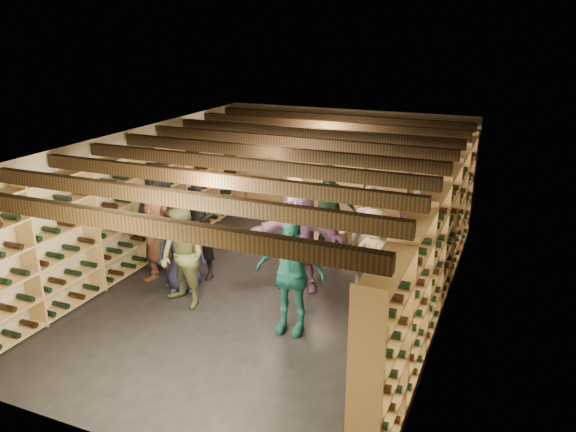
% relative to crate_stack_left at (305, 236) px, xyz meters
% --- Properties ---
extents(ground, '(8.00, 8.00, 0.00)m').
position_rel_crate_stack_left_xyz_m(ground, '(-0.06, -1.30, -0.42)').
color(ground, black).
rests_on(ground, ground).
extents(walls, '(5.52, 8.02, 2.40)m').
position_rel_crate_stack_left_xyz_m(walls, '(-0.06, -1.30, 0.78)').
color(walls, '#B4AA8C').
rests_on(walls, ground).
extents(ceiling, '(5.50, 8.00, 0.01)m').
position_rel_crate_stack_left_xyz_m(ceiling, '(-0.06, -1.30, 1.98)').
color(ceiling, beige).
rests_on(ceiling, walls).
extents(ceiling_joists, '(5.40, 7.12, 0.18)m').
position_rel_crate_stack_left_xyz_m(ceiling_joists, '(-0.06, -1.30, 1.84)').
color(ceiling_joists, black).
rests_on(ceiling_joists, ground).
extents(wine_rack_left, '(0.32, 7.50, 2.15)m').
position_rel_crate_stack_left_xyz_m(wine_rack_left, '(-2.63, -1.30, 0.65)').
color(wine_rack_left, '#9E754D').
rests_on(wine_rack_left, ground).
extents(wine_rack_right, '(0.32, 7.50, 2.15)m').
position_rel_crate_stack_left_xyz_m(wine_rack_right, '(2.51, -1.30, 0.65)').
color(wine_rack_right, '#9E754D').
rests_on(wine_rack_right, ground).
extents(wine_rack_back, '(4.70, 0.30, 2.15)m').
position_rel_crate_stack_left_xyz_m(wine_rack_back, '(-0.06, 2.53, 0.65)').
color(wine_rack_back, '#9E754D').
rests_on(wine_rack_back, ground).
extents(crate_stack_left, '(0.59, 0.49, 0.85)m').
position_rel_crate_stack_left_xyz_m(crate_stack_left, '(0.00, 0.00, 0.00)').
color(crate_stack_left, '#A48756').
rests_on(crate_stack_left, ground).
extents(crate_stack_right, '(0.54, 0.40, 0.51)m').
position_rel_crate_stack_left_xyz_m(crate_stack_right, '(0.74, 1.22, -0.17)').
color(crate_stack_right, '#A48756').
rests_on(crate_stack_right, ground).
extents(crate_loose, '(0.56, 0.43, 0.17)m').
position_rel_crate_stack_left_xyz_m(crate_loose, '(0.19, 1.28, -0.34)').
color(crate_loose, '#A48756').
rests_on(crate_loose, ground).
extents(person_0, '(1.05, 0.82, 1.88)m').
position_rel_crate_stack_left_xyz_m(person_0, '(-2.24, -1.27, 0.52)').
color(person_0, black).
rests_on(person_0, ground).
extents(person_1, '(0.71, 0.49, 1.86)m').
position_rel_crate_stack_left_xyz_m(person_1, '(-1.33, -1.45, 0.51)').
color(person_1, black).
rests_on(person_1, ground).
extents(person_2, '(0.94, 0.84, 1.61)m').
position_rel_crate_stack_left_xyz_m(person_2, '(-1.02, -2.45, 0.38)').
color(person_2, '#5D613D').
rests_on(person_2, ground).
extents(person_3, '(1.12, 0.80, 1.57)m').
position_rel_crate_stack_left_xyz_m(person_3, '(1.64, -1.37, 0.36)').
color(person_3, beige).
rests_on(person_3, ground).
extents(person_4, '(1.04, 0.48, 1.73)m').
position_rel_crate_stack_left_xyz_m(person_4, '(0.77, -2.51, 0.44)').
color(person_4, '#1D6A6B').
rests_on(person_4, ground).
extents(person_5, '(1.43, 0.46, 1.54)m').
position_rel_crate_stack_left_xyz_m(person_5, '(-1.87, -1.89, 0.35)').
color(person_5, brown).
rests_on(person_5, ground).
extents(person_6, '(0.88, 0.75, 1.53)m').
position_rel_crate_stack_left_xyz_m(person_6, '(-1.34, -2.00, 0.34)').
color(person_6, '#1A1F45').
rests_on(person_6, ground).
extents(person_7, '(0.72, 0.57, 1.74)m').
position_rel_crate_stack_left_xyz_m(person_7, '(1.44, -0.85, 0.44)').
color(person_7, gray).
rests_on(person_7, ground).
extents(person_8, '(0.84, 0.68, 1.65)m').
position_rel_crate_stack_left_xyz_m(person_8, '(2.12, -1.10, 0.40)').
color(person_8, '#4B1D23').
rests_on(person_8, ground).
extents(person_9, '(1.04, 0.67, 1.51)m').
position_rel_crate_stack_left_xyz_m(person_9, '(-0.22, 0.00, 0.33)').
color(person_9, '#AFA69F').
rests_on(person_9, ground).
extents(person_10, '(1.14, 0.62, 1.85)m').
position_rel_crate_stack_left_xyz_m(person_10, '(0.43, 0.00, 0.50)').
color(person_10, '#254D31').
rests_on(person_10, ground).
extents(person_11, '(1.69, 0.71, 1.77)m').
position_rel_crate_stack_left_xyz_m(person_11, '(0.37, -1.20, 0.46)').
color(person_11, '#764E7C').
rests_on(person_11, ground).
extents(person_12, '(0.89, 0.68, 1.63)m').
position_rel_crate_stack_left_xyz_m(person_12, '(2.12, -0.05, 0.39)').
color(person_12, '#37393D').
rests_on(person_12, ground).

